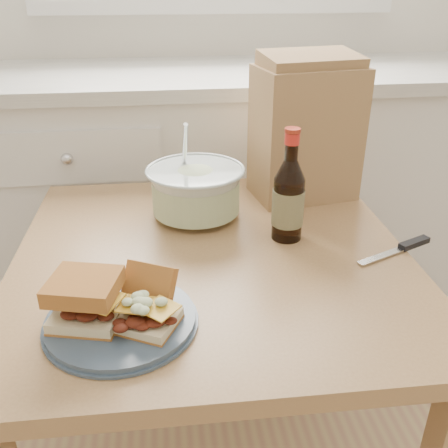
{
  "coord_description": "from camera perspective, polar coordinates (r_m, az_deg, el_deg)",
  "views": [
    {
      "loc": [
        -0.22,
        -0.03,
        1.23
      ],
      "look_at": [
        -0.11,
        0.86,
        0.78
      ],
      "focal_mm": 40.0,
      "sensor_mm": 36.0,
      "label": 1
    }
  ],
  "objects": [
    {
      "name": "dining_table",
      "position": [
        1.12,
        -1.3,
        -7.8
      ],
      "size": [
        0.85,
        0.85,
        0.7
      ],
      "rotation": [
        0.0,
        0.0,
        -0.01
      ],
      "color": "#AA8050",
      "rests_on": "ground"
    },
    {
      "name": "sandwich_right",
      "position": [
        0.85,
        -8.74,
        -9.09
      ],
      "size": [
        0.12,
        0.16,
        0.08
      ],
      "rotation": [
        0.0,
        0.0,
        -0.48
      ],
      "color": "beige",
      "rests_on": "plate"
    },
    {
      "name": "coleslaw_bowl",
      "position": [
        1.21,
        -3.23,
        3.58
      ],
      "size": [
        0.24,
        0.24,
        0.24
      ],
      "color": "silver",
      "rests_on": "dining_table"
    },
    {
      "name": "cabinet_run",
      "position": [
        1.9,
        0.04,
        3.29
      ],
      "size": [
        2.5,
        0.64,
        0.94
      ],
      "color": "white",
      "rests_on": "ground"
    },
    {
      "name": "plate",
      "position": [
        0.88,
        -11.67,
        -10.77
      ],
      "size": [
        0.25,
        0.25,
        0.02
      ],
      "primitive_type": "cylinder",
      "color": "#3C4E61",
      "rests_on": "dining_table"
    },
    {
      "name": "knife",
      "position": [
        1.15,
        20.08,
        -2.4
      ],
      "size": [
        0.19,
        0.1,
        0.01
      ],
      "rotation": [
        0.0,
        0.0,
        0.41
      ],
      "color": "silver",
      "rests_on": "dining_table"
    },
    {
      "name": "sandwich_left",
      "position": [
        0.86,
        -15.52,
        -8.29
      ],
      "size": [
        0.13,
        0.12,
        0.08
      ],
      "rotation": [
        0.0,
        0.0,
        -0.25
      ],
      "color": "beige",
      "rests_on": "plate"
    },
    {
      "name": "beer_bottle",
      "position": [
        1.1,
        7.37,
        2.87
      ],
      "size": [
        0.07,
        0.07,
        0.25
      ],
      "rotation": [
        0.0,
        0.0,
        0.33
      ],
      "color": "black",
      "rests_on": "dining_table"
    },
    {
      "name": "paper_bag",
      "position": [
        1.31,
        9.3,
        10.14
      ],
      "size": [
        0.28,
        0.21,
        0.33
      ],
      "primitive_type": "cube",
      "rotation": [
        0.0,
        0.0,
        0.17
      ],
      "color": "#A0724D",
      "rests_on": "dining_table"
    }
  ]
}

